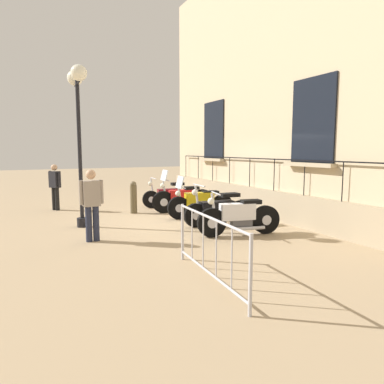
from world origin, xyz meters
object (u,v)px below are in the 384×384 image
(pedestrian_walking, at_px, (55,185))
(motorcycle_red, at_px, (183,198))
(crowd_barrier, at_px, (209,247))
(motorcycle_black, at_px, (218,210))
(motorcycle_white, at_px, (239,217))
(motorcycle_maroon, at_px, (170,195))
(motorcycle_yellow, at_px, (200,203))
(pedestrian_standing, at_px, (92,201))
(bollard, at_px, (134,197))
(lamppost, at_px, (78,108))

(pedestrian_walking, bearing_deg, motorcycle_red, 149.53)
(crowd_barrier, distance_m, pedestrian_walking, 8.15)
(motorcycle_black, height_order, motorcycle_white, motorcycle_black)
(motorcycle_maroon, relative_size, motorcycle_black, 1.02)
(motorcycle_yellow, distance_m, pedestrian_standing, 3.70)
(motorcycle_black, xyz_separation_m, crowd_barrier, (2.22, 3.50, 0.14))
(pedestrian_walking, bearing_deg, motorcycle_yellow, 138.35)
(motorcycle_maroon, xyz_separation_m, motorcycle_yellow, (-0.03, 2.29, 0.04))
(motorcycle_yellow, xyz_separation_m, pedestrian_walking, (3.78, -3.36, 0.41))
(motorcycle_red, distance_m, motorcycle_black, 2.30)
(bollard, bearing_deg, motorcycle_white, 109.46)
(bollard, distance_m, pedestrian_walking, 2.83)
(lamppost, bearing_deg, motorcycle_red, -165.41)
(pedestrian_standing, bearing_deg, motorcycle_red, -143.36)
(motorcycle_white, height_order, crowd_barrier, motorcycle_white)
(motorcycle_yellow, bearing_deg, motorcycle_red, -88.05)
(motorcycle_yellow, xyz_separation_m, motorcycle_black, (0.04, 1.14, -0.03))
(motorcycle_black, bearing_deg, motorcycle_yellow, -91.83)
(motorcycle_maroon, bearing_deg, motorcycle_black, 89.95)
(motorcycle_black, distance_m, pedestrian_standing, 3.42)
(motorcycle_yellow, bearing_deg, lamppost, -4.88)
(pedestrian_standing, height_order, pedestrian_walking, pedestrian_standing)
(crowd_barrier, relative_size, pedestrian_standing, 1.52)
(bollard, xyz_separation_m, pedestrian_walking, (2.20, -1.75, 0.35))
(motorcycle_maroon, bearing_deg, motorcycle_yellow, 90.82)
(motorcycle_maroon, height_order, motorcycle_yellow, motorcycle_yellow)
(motorcycle_maroon, bearing_deg, crowd_barrier, 72.21)
(motorcycle_black, distance_m, motorcycle_white, 1.21)
(lamppost, height_order, crowd_barrier, lamppost)
(motorcycle_red, distance_m, pedestrian_walking, 4.36)
(pedestrian_walking, bearing_deg, motorcycle_maroon, 164.11)
(motorcycle_maroon, distance_m, motorcycle_yellow, 2.29)
(motorcycle_yellow, bearing_deg, motorcycle_maroon, -89.18)
(motorcycle_yellow, bearing_deg, crowd_barrier, 64.05)
(lamppost, distance_m, pedestrian_walking, 3.82)
(motorcycle_red, relative_size, bollard, 2.02)
(motorcycle_maroon, bearing_deg, bollard, 23.82)
(lamppost, relative_size, pedestrian_standing, 2.55)
(motorcycle_red, xyz_separation_m, motorcycle_white, (0.14, 3.50, -0.01))
(motorcycle_red, xyz_separation_m, lamppost, (3.35, 0.87, 2.66))
(lamppost, bearing_deg, motorcycle_yellow, 175.12)
(pedestrian_walking, bearing_deg, pedestrian_standing, 94.37)
(motorcycle_maroon, xyz_separation_m, crowd_barrier, (2.22, 6.93, 0.15))
(motorcycle_maroon, distance_m, crowd_barrier, 7.28)
(motorcycle_red, height_order, pedestrian_standing, pedestrian_standing)
(lamppost, bearing_deg, pedestrian_standing, 88.94)
(lamppost, distance_m, bollard, 3.42)
(motorcycle_red, relative_size, lamppost, 0.51)
(motorcycle_white, bearing_deg, crowd_barrier, 47.87)
(motorcycle_black, distance_m, crowd_barrier, 4.15)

